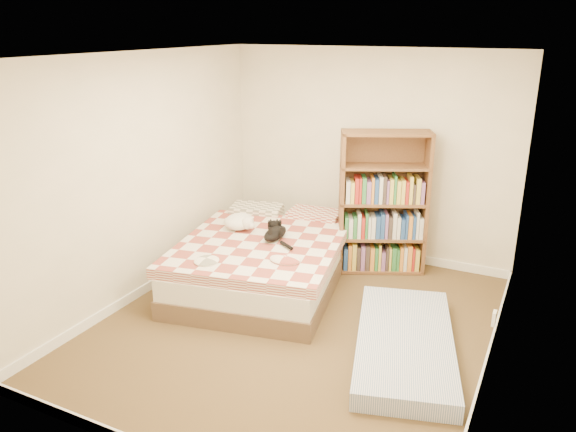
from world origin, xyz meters
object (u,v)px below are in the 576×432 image
at_px(bed, 266,258).
at_px(black_cat, 277,232).
at_px(floor_mattress, 405,343).
at_px(bookshelf, 383,221).
at_px(white_dog, 239,222).

distance_m(bed, black_cat, 0.36).
xyz_separation_m(floor_mattress, black_cat, (-1.64, 0.72, 0.53)).
distance_m(bookshelf, white_dog, 1.64).
bearing_deg(white_dog, floor_mattress, -46.68).
relative_size(bed, black_cat, 3.76).
bearing_deg(black_cat, bed, 146.20).
distance_m(bed, white_dog, 0.52).
bearing_deg(bed, floor_mattress, -33.05).
height_order(bed, floor_mattress, bed).
bearing_deg(bed, black_cat, -13.94).
xyz_separation_m(bed, bookshelf, (1.04, 0.89, 0.31)).
relative_size(bookshelf, black_cat, 2.45).
relative_size(bed, bookshelf, 1.53).
bearing_deg(bookshelf, bed, -164.05).
height_order(bookshelf, floor_mattress, bookshelf).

